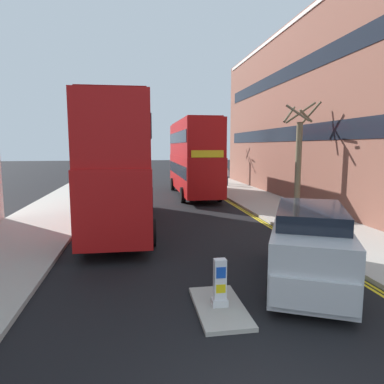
% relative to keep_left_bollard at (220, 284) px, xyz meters
% --- Properties ---
extents(sidewalk_right, '(4.00, 80.00, 0.14)m').
position_rel_keep_left_bollard_xyz_m(sidewalk_right, '(6.50, 12.14, -0.54)').
color(sidewalk_right, '#ADA89E').
rests_on(sidewalk_right, ground).
extents(sidewalk_left, '(4.00, 80.00, 0.14)m').
position_rel_keep_left_bollard_xyz_m(sidewalk_left, '(-6.50, 12.14, -0.54)').
color(sidewalk_left, '#ADA89E').
rests_on(sidewalk_left, ground).
extents(kerb_line_outer, '(0.10, 56.00, 0.01)m').
position_rel_keep_left_bollard_xyz_m(kerb_line_outer, '(4.40, 10.14, -0.60)').
color(kerb_line_outer, yellow).
rests_on(kerb_line_outer, ground).
extents(kerb_line_inner, '(0.10, 56.00, 0.01)m').
position_rel_keep_left_bollard_xyz_m(kerb_line_inner, '(4.24, 10.14, -0.60)').
color(kerb_line_inner, yellow).
rests_on(kerb_line_inner, ground).
extents(traffic_island, '(1.10, 2.20, 0.10)m').
position_rel_keep_left_bollard_xyz_m(traffic_island, '(0.00, 0.00, -0.56)').
color(traffic_island, '#ADA89E').
rests_on(traffic_island, ground).
extents(keep_left_bollard, '(0.36, 0.28, 1.11)m').
position_rel_keep_left_bollard_xyz_m(keep_left_bollard, '(0.00, 0.00, 0.00)').
color(keep_left_bollard, silver).
rests_on(keep_left_bollard, traffic_island).
extents(double_decker_bus_away, '(2.95, 10.85, 5.64)m').
position_rel_keep_left_bollard_xyz_m(double_decker_bus_away, '(-2.50, 8.78, 2.42)').
color(double_decker_bus_away, red).
rests_on(double_decker_bus_away, ground).
extents(double_decker_bus_oncoming, '(2.81, 10.81, 5.64)m').
position_rel_keep_left_bollard_xyz_m(double_decker_bus_oncoming, '(2.43, 18.59, 2.42)').
color(double_decker_bus_oncoming, '#B20F0F').
rests_on(double_decker_bus_oncoming, ground).
extents(taxi_minivan, '(3.75, 5.15, 2.12)m').
position_rel_keep_left_bollard_xyz_m(taxi_minivan, '(2.74, 1.03, 0.46)').
color(taxi_minivan, silver).
rests_on(taxi_minivan, ground).
extents(pedestrian_far, '(0.34, 0.22, 1.62)m').
position_rel_keep_left_bollard_xyz_m(pedestrian_far, '(6.37, 23.34, 0.38)').
color(pedestrian_far, '#2D2D38').
rests_on(pedestrian_far, sidewalk_right).
extents(street_tree_near, '(1.68, 1.79, 5.83)m').
position_rel_keep_left_bollard_xyz_m(street_tree_near, '(5.38, 26.37, 2.33)').
color(street_tree_near, '#6B6047').
rests_on(street_tree_near, sidewalk_right).
extents(street_tree_mid, '(2.02, 2.02, 6.03)m').
position_rel_keep_left_bollard_xyz_m(street_tree_mid, '(6.86, 10.23, 2.49)').
color(street_tree_mid, '#6B6047').
rests_on(street_tree_mid, sidewalk_right).
extents(townhouse_terrace_right, '(10.08, 28.00, 12.07)m').
position_rel_keep_left_bollard_xyz_m(townhouse_terrace_right, '(13.50, 16.12, 5.43)').
color(townhouse_terrace_right, brown).
rests_on(townhouse_terrace_right, ground).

